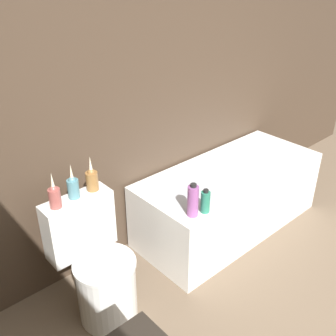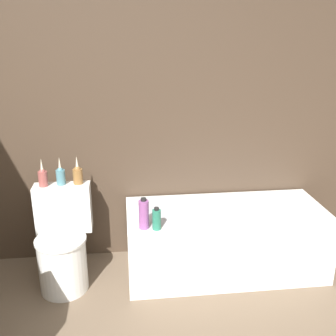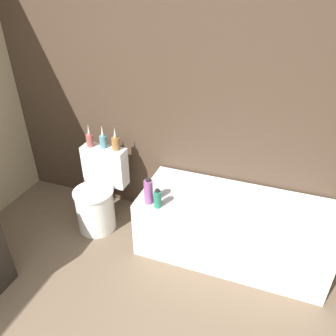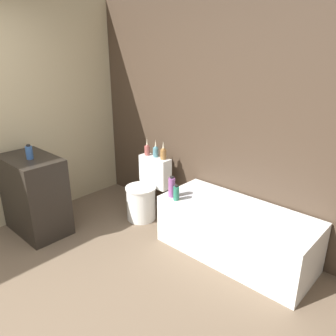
# 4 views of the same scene
# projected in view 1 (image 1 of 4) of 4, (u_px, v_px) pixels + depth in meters

# --- Properties ---
(wall_back_tiled) EXTENTS (6.40, 0.06, 2.60)m
(wall_back_tiled) POSITION_uv_depth(u_px,v_px,m) (119.00, 79.00, 2.50)
(wall_back_tiled) COLOR #423326
(wall_back_tiled) RESTS_ON ground_plane
(bathtub) EXTENTS (1.56, 0.67, 0.53)m
(bathtub) POSITION_uv_depth(u_px,v_px,m) (229.00, 198.00, 3.17)
(bathtub) COLOR white
(bathtub) RESTS_ON ground
(toilet) EXTENTS (0.43, 0.52, 0.75)m
(toilet) POSITION_uv_depth(u_px,v_px,m) (98.00, 269.00, 2.38)
(toilet) COLOR white
(toilet) RESTS_ON ground
(vase_gold) EXTENTS (0.07, 0.07, 0.22)m
(vase_gold) POSITION_uv_depth(u_px,v_px,m) (55.00, 196.00, 2.17)
(vase_gold) COLOR #994C47
(vase_gold) RESTS_ON toilet
(vase_silver) EXTENTS (0.07, 0.07, 0.22)m
(vase_silver) POSITION_uv_depth(u_px,v_px,m) (73.00, 186.00, 2.26)
(vase_silver) COLOR teal
(vase_silver) RESTS_ON toilet
(vase_bronze) EXTENTS (0.07, 0.07, 0.22)m
(vase_bronze) POSITION_uv_depth(u_px,v_px,m) (92.00, 179.00, 2.34)
(vase_bronze) COLOR olive
(vase_bronze) RESTS_ON toilet
(shampoo_bottle_tall) EXTENTS (0.07, 0.07, 0.23)m
(shampoo_bottle_tall) POSITION_uv_depth(u_px,v_px,m) (193.00, 201.00, 2.45)
(shampoo_bottle_tall) COLOR #8C4C8C
(shampoo_bottle_tall) RESTS_ON bathtub
(shampoo_bottle_short) EXTENTS (0.06, 0.06, 0.17)m
(shampoo_bottle_short) POSITION_uv_depth(u_px,v_px,m) (205.00, 202.00, 2.50)
(shampoo_bottle_short) COLOR #267259
(shampoo_bottle_short) RESTS_ON bathtub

